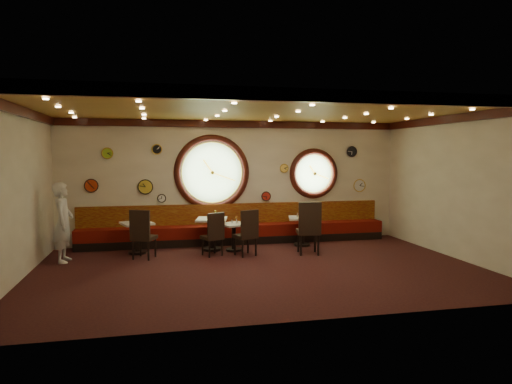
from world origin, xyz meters
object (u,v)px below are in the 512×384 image
condiment_b_salt (210,217)px  condiment_b_bottle (215,214)px  chair_d (309,225)px  condiment_d_salt (297,215)px  chair_b (214,231)px  condiment_a_pepper (140,221)px  table_d (302,228)px  condiment_b_pepper (214,217)px  condiment_c_salt (232,221)px  condiment_c_bottle (237,219)px  condiment_c_pepper (236,221)px  chair_c (247,230)px  condiment_a_salt (132,220)px  condiment_d_pepper (302,215)px  waiter (63,222)px  condiment_a_bottle (142,219)px  chair_a (142,231)px  table_c (234,234)px  condiment_d_bottle (306,214)px  table_a (137,234)px

condiment_b_salt → condiment_b_bottle: size_ratio=0.52×
chair_d → condiment_d_salt: (0.06, 1.10, 0.08)m
chair_b → condiment_a_pepper: chair_b is taller
table_d → condiment_b_pepper: bearing=-176.5°
condiment_c_salt → condiment_a_pepper: (-2.15, 0.08, 0.08)m
condiment_c_salt → condiment_b_salt: bearing=165.7°
condiment_c_bottle → condiment_c_pepper: bearing=-102.8°
chair_c → condiment_c_bottle: size_ratio=4.09×
condiment_c_salt → condiment_a_salt: bearing=174.8°
chair_b → condiment_d_salt: bearing=-3.5°
table_d → condiment_d_pepper: bearing=-122.4°
condiment_c_pepper → condiment_b_bottle: condiment_b_bottle is taller
condiment_c_bottle → waiter: 3.89m
chair_b → condiment_b_salt: size_ratio=6.95×
condiment_b_salt → condiment_d_pepper: 2.34m
condiment_c_salt → condiment_a_bottle: (-2.11, 0.23, 0.10)m
condiment_b_pepper → condiment_a_bottle: 1.70m
condiment_c_pepper → chair_d: bearing=-27.3°
condiment_b_pepper → condiment_b_bottle: 0.20m
chair_a → condiment_b_bottle: chair_a is taller
table_d → condiment_c_salt: bearing=-173.7°
chair_c → condiment_d_salt: chair_c is taller
condiment_d_salt → condiment_b_pepper: bearing=-175.4°
chair_c → condiment_d_pepper: chair_c is taller
chair_b → chair_c: bearing=-34.9°
chair_b → condiment_c_salt: (0.50, 0.52, 0.14)m
table_c → waiter: (-3.77, -0.33, 0.44)m
condiment_d_bottle → condiment_d_pepper: bearing=-157.1°
waiter → condiment_c_pepper: bearing=-83.2°
condiment_b_bottle → table_c: bearing=-37.1°
condiment_d_salt → condiment_d_bottle: 0.23m
condiment_d_salt → condiment_d_bottle: condiment_d_bottle is taller
chair_c → waiter: (-3.98, 0.31, 0.25)m
table_a → condiment_d_pepper: condiment_d_pepper is taller
table_a → waiter: waiter is taller
condiment_a_pepper → condiment_d_salt: bearing=2.4°
condiment_a_bottle → waiter: 1.74m
condiment_c_salt → condiment_b_pepper: condiment_b_pepper is taller
chair_a → chair_b: (1.59, -0.03, -0.06)m
table_c → chair_b: bearing=-138.3°
table_d → waiter: 5.62m
condiment_b_bottle → condiment_d_bottle: bearing=-0.9°
condiment_b_pepper → waiter: 3.35m
condiment_b_pepper → condiment_d_bottle: size_ratio=0.54×
chair_d → condiment_c_bottle: size_ratio=4.74×
chair_d → condiment_b_bottle: bearing=160.5°
condiment_c_salt → condiment_a_bottle: condiment_a_bottle is taller
condiment_d_salt → chair_d: bearing=-93.2°
chair_d → condiment_b_salt: chair_d is taller
table_c → chair_a: bearing=-168.1°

